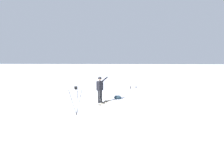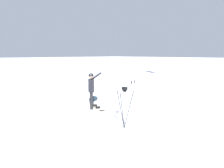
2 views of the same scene
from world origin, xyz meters
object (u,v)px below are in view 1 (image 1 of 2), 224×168
Objects in this scene: gear_bag_large at (118,97)px; camera_tripod at (76,95)px; ski_poles at (133,93)px; snowboard at (105,102)px; snowboarder at (100,87)px.

gear_bag_large is 0.37× the size of camera_tripod.
gear_bag_large is 4.55m from camera_tripod.
ski_poles reaches higher than gear_bag_large.
ski_poles is (1.88, -0.78, 0.80)m from snowboard.
snowboard is 3.17× the size of gear_bag_large.
camera_tripod is at bearing -104.47° from snowboarder.
snowboarder is 1.01× the size of snowboard.
gear_bag_large is at bearing 65.95° from camera_tripod.
snowboarder is 1.18× the size of camera_tripod.
snowboarder is 1.44× the size of ski_poles.
snowboard is 1.46m from gear_bag_large.
camera_tripod reaches higher than gear_bag_large.
ski_poles is at bearing 35.31° from camera_tripod.
camera_tripod reaches higher than ski_poles.
camera_tripod is at bearing -109.94° from snowboard.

